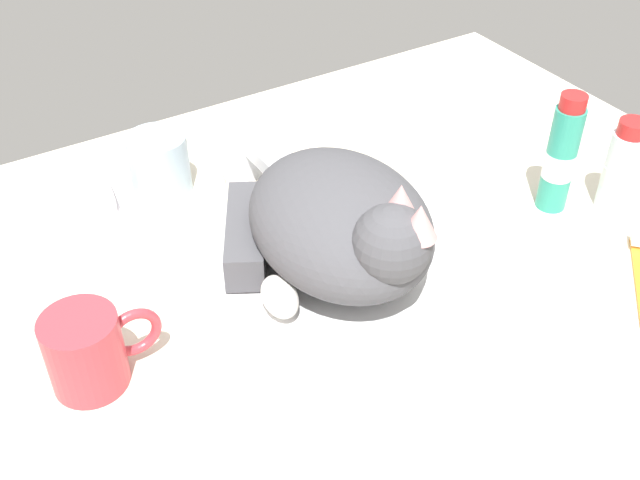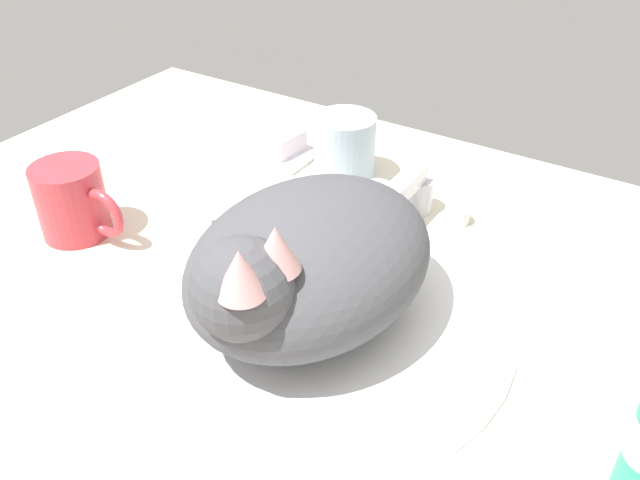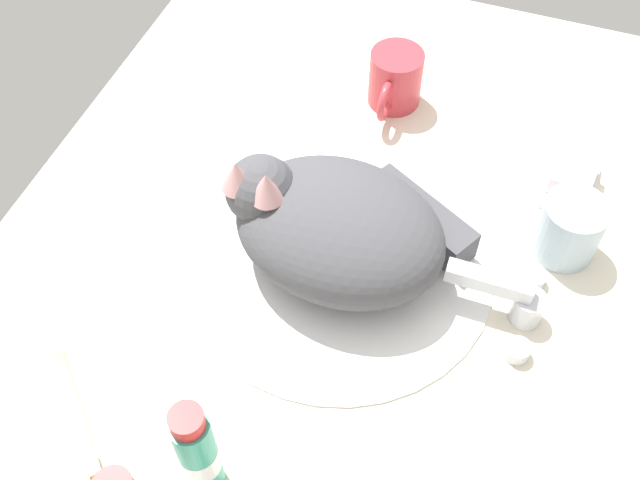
{
  "view_description": "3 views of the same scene",
  "coord_description": "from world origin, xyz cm",
  "px_view_note": "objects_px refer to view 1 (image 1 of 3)",
  "views": [
    {
      "loc": [
        -36.18,
        -55.05,
        56.7
      ],
      "look_at": [
        -2.3,
        0.32,
        4.68
      ],
      "focal_mm": 43.34,
      "sensor_mm": 36.0,
      "label": 1
    },
    {
      "loc": [
        25.19,
        -38.48,
        40.65
      ],
      "look_at": [
        -1.07,
        3.16,
        6.42
      ],
      "focal_mm": 37.38,
      "sensor_mm": 36.0,
      "label": 2
    },
    {
      "loc": [
        48.68,
        15.05,
        73.35
      ],
      "look_at": [
        1.08,
        -1.9,
        5.15
      ],
      "focal_mm": 42.36,
      "sensor_mm": 36.0,
      "label": 3
    }
  ],
  "objects_px": {
    "rinse_cup": "(159,164)",
    "toothbrush": "(640,273)",
    "toothpaste_bottle": "(561,156)",
    "mouthwash_bottle": "(621,169)",
    "cat": "(341,225)",
    "faucet": "(253,162)",
    "coffee_mug": "(88,351)",
    "soap_bar": "(86,200)"
  },
  "relations": [
    {
      "from": "rinse_cup",
      "to": "toothbrush",
      "type": "distance_m",
      "value": 0.58
    },
    {
      "from": "rinse_cup",
      "to": "toothpaste_bottle",
      "type": "distance_m",
      "value": 0.49
    },
    {
      "from": "coffee_mug",
      "to": "toothbrush",
      "type": "xyz_separation_m",
      "value": [
        0.56,
        -0.17,
        -0.03
      ]
    },
    {
      "from": "faucet",
      "to": "mouthwash_bottle",
      "type": "relative_size",
      "value": 1.06
    },
    {
      "from": "faucet",
      "to": "mouthwash_bottle",
      "type": "bearing_deg",
      "value": -38.96
    },
    {
      "from": "mouthwash_bottle",
      "to": "toothbrush",
      "type": "bearing_deg",
      "value": -124.53
    },
    {
      "from": "coffee_mug",
      "to": "toothpaste_bottle",
      "type": "bearing_deg",
      "value": -2.0
    },
    {
      "from": "soap_bar",
      "to": "faucet",
      "type": "bearing_deg",
      "value": -9.43
    },
    {
      "from": "toothpaste_bottle",
      "to": "coffee_mug",
      "type": "bearing_deg",
      "value": 178.0
    },
    {
      "from": "mouthwash_bottle",
      "to": "toothpaste_bottle",
      "type": "bearing_deg",
      "value": 146.69
    },
    {
      "from": "faucet",
      "to": "mouthwash_bottle",
      "type": "height_order",
      "value": "mouthwash_bottle"
    },
    {
      "from": "coffee_mug",
      "to": "rinse_cup",
      "type": "bearing_deg",
      "value": 55.91
    },
    {
      "from": "toothbrush",
      "to": "soap_bar",
      "type": "bearing_deg",
      "value": 138.58
    },
    {
      "from": "cat",
      "to": "toothbrush",
      "type": "xyz_separation_m",
      "value": [
        0.28,
        -0.18,
        -0.06
      ]
    },
    {
      "from": "toothpaste_bottle",
      "to": "faucet",
      "type": "bearing_deg",
      "value": 139.91
    },
    {
      "from": "faucet",
      "to": "soap_bar",
      "type": "relative_size",
      "value": 2.02
    },
    {
      "from": "coffee_mug",
      "to": "toothbrush",
      "type": "distance_m",
      "value": 0.59
    },
    {
      "from": "cat",
      "to": "coffee_mug",
      "type": "height_order",
      "value": "cat"
    },
    {
      "from": "toothbrush",
      "to": "cat",
      "type": "bearing_deg",
      "value": 147.15
    },
    {
      "from": "toothpaste_bottle",
      "to": "toothbrush",
      "type": "xyz_separation_m",
      "value": [
        -0.01,
        -0.15,
        -0.07
      ]
    },
    {
      "from": "cat",
      "to": "rinse_cup",
      "type": "xyz_separation_m",
      "value": [
        -0.11,
        0.25,
        -0.03
      ]
    },
    {
      "from": "rinse_cup",
      "to": "mouthwash_bottle",
      "type": "relative_size",
      "value": 0.65
    },
    {
      "from": "soap_bar",
      "to": "mouthwash_bottle",
      "type": "height_order",
      "value": "mouthwash_bottle"
    },
    {
      "from": "faucet",
      "to": "cat",
      "type": "xyz_separation_m",
      "value": [
        -0.0,
        -0.21,
        0.04
      ]
    },
    {
      "from": "rinse_cup",
      "to": "toothpaste_bottle",
      "type": "relative_size",
      "value": 0.51
    },
    {
      "from": "faucet",
      "to": "rinse_cup",
      "type": "relative_size",
      "value": 1.62
    },
    {
      "from": "toothpaste_bottle",
      "to": "toothbrush",
      "type": "bearing_deg",
      "value": -94.65
    },
    {
      "from": "faucet",
      "to": "rinse_cup",
      "type": "bearing_deg",
      "value": 160.01
    },
    {
      "from": "soap_bar",
      "to": "toothpaste_bottle",
      "type": "height_order",
      "value": "toothpaste_bottle"
    },
    {
      "from": "rinse_cup",
      "to": "mouthwash_bottle",
      "type": "distance_m",
      "value": 0.56
    },
    {
      "from": "toothpaste_bottle",
      "to": "toothbrush",
      "type": "height_order",
      "value": "toothpaste_bottle"
    },
    {
      "from": "rinse_cup",
      "to": "cat",
      "type": "bearing_deg",
      "value": -67.16
    },
    {
      "from": "rinse_cup",
      "to": "toothbrush",
      "type": "bearing_deg",
      "value": -48.3
    },
    {
      "from": "cat",
      "to": "toothpaste_bottle",
      "type": "distance_m",
      "value": 0.29
    },
    {
      "from": "soap_bar",
      "to": "mouthwash_bottle",
      "type": "relative_size",
      "value": 0.52
    },
    {
      "from": "faucet",
      "to": "coffee_mug",
      "type": "xyz_separation_m",
      "value": [
        -0.29,
        -0.22,
        0.01
      ]
    },
    {
      "from": "cat",
      "to": "rinse_cup",
      "type": "bearing_deg",
      "value": 112.84
    },
    {
      "from": "rinse_cup",
      "to": "soap_bar",
      "type": "relative_size",
      "value": 1.25
    },
    {
      "from": "mouthwash_bottle",
      "to": "rinse_cup",
      "type": "bearing_deg",
      "value": 144.91
    },
    {
      "from": "soap_bar",
      "to": "toothpaste_bottle",
      "type": "xyz_separation_m",
      "value": [
        0.5,
        -0.28,
        0.05
      ]
    },
    {
      "from": "toothpaste_bottle",
      "to": "mouthwash_bottle",
      "type": "relative_size",
      "value": 1.27
    },
    {
      "from": "soap_bar",
      "to": "cat",
      "type": "bearing_deg",
      "value": -50.29
    }
  ]
}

